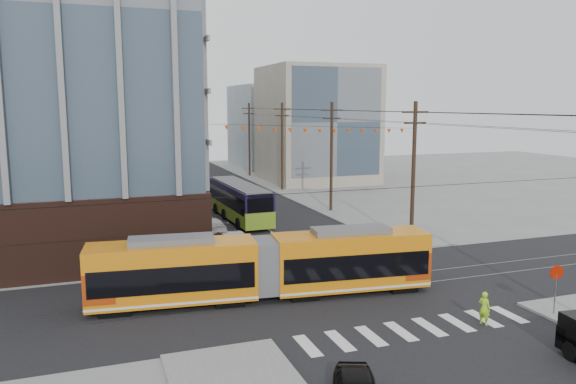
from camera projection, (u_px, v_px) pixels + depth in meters
name	position (u px, v px, depth m)	size (l,w,h in m)	color
ground	(384.00, 308.00, 29.88)	(160.00, 160.00, 0.00)	slate
bg_bldg_nw_near	(64.00, 118.00, 71.17)	(18.00, 16.00, 18.00)	#8C99A5
bg_bldg_ne_near	(316.00, 124.00, 78.63)	(14.00, 14.00, 16.00)	gray
bg_bldg_nw_far	(88.00, 109.00, 90.62)	(16.00, 18.00, 20.00)	gray
bg_bldg_ne_far	(283.00, 126.00, 98.05)	(16.00, 16.00, 14.00)	#8C99A5
utility_pole_far	(249.00, 140.00, 83.95)	(0.30, 0.30, 11.00)	black
streetcar	(265.00, 267.00, 31.16)	(18.98, 2.67, 3.66)	orange
city_bus	(239.00, 201.00, 52.73)	(2.69, 12.44, 3.52)	#171033
parked_car_silver	(229.00, 240.00, 41.66)	(1.59, 4.57, 1.51)	gray
parked_car_white	(210.00, 225.00, 47.36)	(1.84, 4.52, 1.31)	beige
parked_car_grey	(192.00, 216.00, 51.37)	(2.07, 4.49, 1.25)	#585A5D
pedestrian	(484.00, 308.00, 27.56)	(0.62, 0.40, 1.69)	#9CD921
stop_sign	(555.00, 292.00, 28.60)	(0.77, 0.77, 2.53)	#9A1200
jersey_barrier	(386.00, 232.00, 45.98)	(0.82, 3.66, 0.73)	gray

